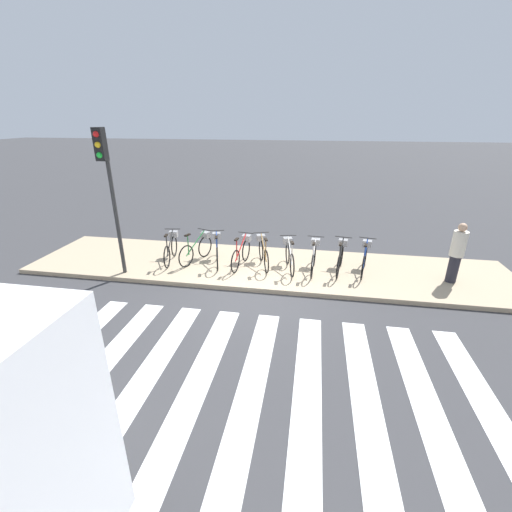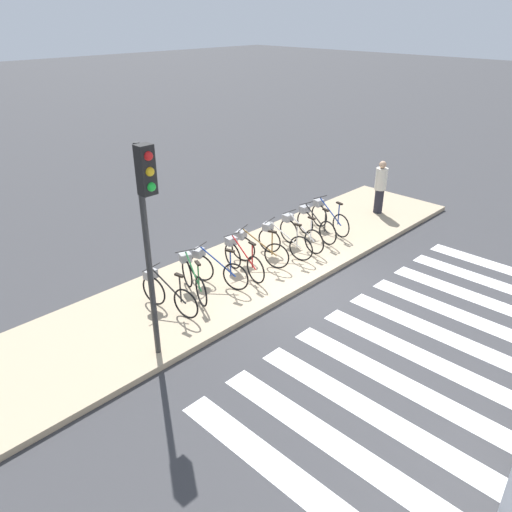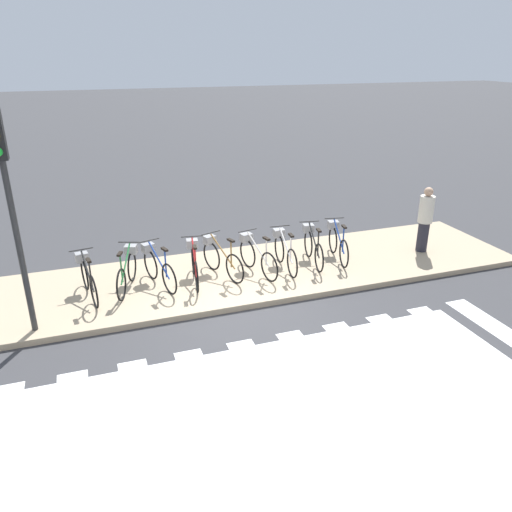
% 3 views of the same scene
% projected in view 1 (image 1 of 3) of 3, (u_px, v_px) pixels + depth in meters
% --- Properties ---
extents(ground_plane, '(120.00, 120.00, 0.00)m').
position_uv_depth(ground_plane, '(257.00, 293.00, 8.55)').
color(ground_plane, '#38383A').
extents(sidewalk, '(13.51, 2.93, 0.12)m').
position_uv_depth(sidewalk, '(265.00, 267.00, 9.86)').
color(sidewalk, tan).
rests_on(sidewalk, ground_plane).
extents(road_crosswalk, '(8.55, 8.00, 0.01)m').
position_uv_depth(road_crosswalk, '(185.00, 495.00, 3.97)').
color(road_crosswalk, silver).
rests_on(road_crosswalk, ground_plane).
extents(parked_bicycle_0, '(0.46, 1.50, 0.93)m').
position_uv_depth(parked_bicycle_0, '(171.00, 247.00, 10.03)').
color(parked_bicycle_0, black).
rests_on(parked_bicycle_0, sidewalk).
extents(parked_bicycle_1, '(0.64, 1.44, 0.93)m').
position_uv_depth(parked_bicycle_1, '(198.00, 247.00, 10.02)').
color(parked_bicycle_1, black).
rests_on(parked_bicycle_1, sidewalk).
extents(parked_bicycle_2, '(0.57, 1.47, 0.93)m').
position_uv_depth(parked_bicycle_2, '(217.00, 249.00, 9.89)').
color(parked_bicycle_2, black).
rests_on(parked_bicycle_2, sidewalk).
extents(parked_bicycle_3, '(0.46, 1.51, 0.93)m').
position_uv_depth(parked_bicycle_3, '(242.00, 251.00, 9.72)').
color(parked_bicycle_3, black).
rests_on(parked_bicycle_3, sidewalk).
extents(parked_bicycle_4, '(0.62, 1.45, 0.93)m').
position_uv_depth(parked_bicycle_4, '(263.00, 251.00, 9.72)').
color(parked_bicycle_4, black).
rests_on(parked_bicycle_4, sidewalk).
extents(parked_bicycle_5, '(0.51, 1.49, 0.93)m').
position_uv_depth(parked_bicycle_5, '(289.00, 254.00, 9.48)').
color(parked_bicycle_5, black).
rests_on(parked_bicycle_5, sidewalk).
extents(parked_bicycle_6, '(0.46, 1.52, 0.93)m').
position_uv_depth(parked_bicycle_6, '(314.00, 256.00, 9.40)').
color(parked_bicycle_6, black).
rests_on(parked_bicycle_6, sidewalk).
extents(parked_bicycle_7, '(0.46, 1.50, 0.93)m').
position_uv_depth(parked_bicycle_7, '(341.00, 256.00, 9.36)').
color(parked_bicycle_7, black).
rests_on(parked_bicycle_7, sidewalk).
extents(parked_bicycle_8, '(0.48, 1.49, 0.93)m').
position_uv_depth(parked_bicycle_8, '(365.00, 257.00, 9.29)').
color(parked_bicycle_8, black).
rests_on(parked_bicycle_8, sidewalk).
extents(pedestrian, '(0.34, 0.34, 1.57)m').
position_uv_depth(pedestrian, '(457.00, 252.00, 8.57)').
color(pedestrian, '#23232D').
rests_on(pedestrian, sidewalk).
extents(traffic_light, '(0.24, 0.40, 3.74)m').
position_uv_depth(traffic_light, '(107.00, 174.00, 8.29)').
color(traffic_light, '#2D2D2D').
rests_on(traffic_light, sidewalk).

